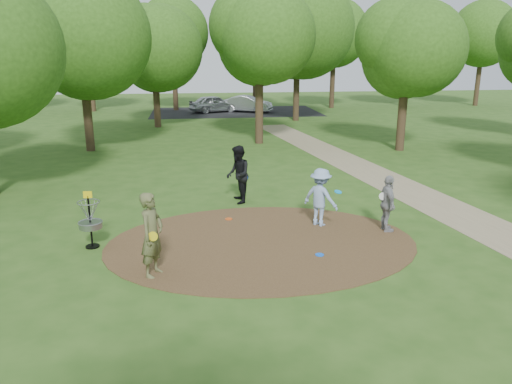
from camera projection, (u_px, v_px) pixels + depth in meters
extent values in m
plane|color=#2D5119|center=(262.00, 243.00, 13.52)|extent=(100.00, 100.00, 0.00)
cylinder|color=#47301C|center=(262.00, 243.00, 13.52)|extent=(8.40, 8.40, 0.02)
cube|color=#8C7A5B|center=(450.00, 210.00, 16.24)|extent=(7.55, 39.89, 0.01)
cube|color=black|center=(235.00, 112.00, 42.38)|extent=(14.00, 8.00, 0.01)
imported|color=brown|center=(152.00, 235.00, 11.32)|extent=(0.74, 0.86, 1.99)
cylinder|color=yellow|center=(153.00, 236.00, 11.08)|extent=(0.22, 0.08, 0.22)
imported|color=#8BA6D0|center=(320.00, 197.00, 14.66)|extent=(1.24, 1.26, 1.73)
cylinder|color=#0C92DC|center=(338.00, 192.00, 14.70)|extent=(0.30, 0.29, 0.08)
imported|color=black|center=(238.00, 175.00, 16.85)|extent=(0.77, 0.98, 1.97)
cylinder|color=#0B3DC8|center=(245.00, 178.00, 16.90)|extent=(0.23, 0.12, 0.22)
imported|color=gray|center=(388.00, 204.00, 14.18)|extent=(0.44, 0.98, 1.66)
cylinder|color=silver|center=(383.00, 196.00, 14.10)|extent=(0.23, 0.12, 0.22)
cylinder|color=blue|center=(320.00, 255.00, 12.66)|extent=(0.22, 0.22, 0.02)
cylinder|color=#E34F16|center=(229.00, 219.00, 15.36)|extent=(0.22, 0.22, 0.02)
imported|color=#ABAEB3|center=(214.00, 104.00, 41.91)|extent=(4.51, 3.10, 1.43)
imported|color=#B0B2B8|center=(247.00, 104.00, 42.01)|extent=(4.38, 3.07, 1.37)
cylinder|color=black|center=(90.00, 223.00, 13.05)|extent=(0.05, 0.05, 1.35)
cylinder|color=black|center=(93.00, 246.00, 13.23)|extent=(0.36, 0.36, 0.04)
cylinder|color=gray|center=(91.00, 225.00, 13.07)|extent=(0.60, 0.60, 0.16)
torus|color=gray|center=(90.00, 222.00, 13.05)|extent=(0.63, 0.63, 0.03)
torus|color=gray|center=(88.00, 202.00, 12.90)|extent=(0.58, 0.58, 0.02)
cube|color=yellow|center=(88.00, 195.00, 12.84)|extent=(0.22, 0.02, 0.18)
cylinder|color=#332316|center=(88.00, 114.00, 25.47)|extent=(0.44, 0.44, 3.80)
sphere|color=#2B5115|center=(81.00, 41.00, 24.49)|extent=(6.13, 6.13, 6.13)
cylinder|color=#332316|center=(259.00, 106.00, 27.50)|extent=(0.44, 0.44, 4.18)
sphere|color=#2B5115|center=(259.00, 40.00, 26.55)|extent=(5.10, 5.10, 5.10)
cylinder|color=#332316|center=(402.00, 116.00, 25.60)|extent=(0.44, 0.44, 3.61)
sphere|color=#2B5115|center=(407.00, 53.00, 24.75)|extent=(4.71, 4.71, 4.71)
cylinder|color=#332316|center=(157.00, 102.00, 33.52)|extent=(0.44, 0.44, 3.42)
sphere|color=#2B5115|center=(154.00, 52.00, 32.64)|extent=(5.56, 5.56, 5.56)
cylinder|color=#332316|center=(296.00, 91.00, 36.56)|extent=(0.44, 0.44, 4.37)
sphere|color=#2B5115|center=(298.00, 32.00, 35.43)|extent=(7.07, 7.07, 7.07)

